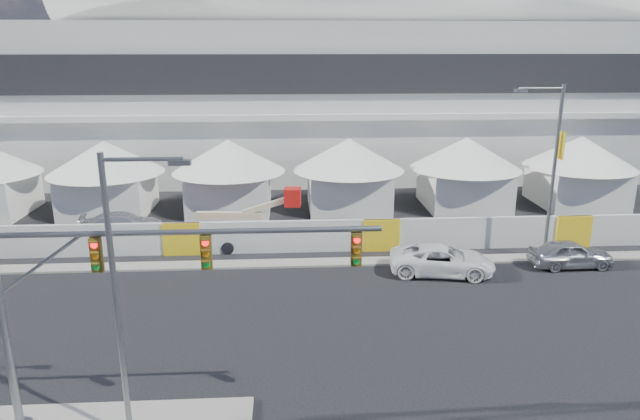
{
  "coord_description": "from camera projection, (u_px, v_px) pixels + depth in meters",
  "views": [
    {
      "loc": [
        0.3,
        -18.13,
        12.14
      ],
      "look_at": [
        2.0,
        10.0,
        3.95
      ],
      "focal_mm": 32.0,
      "sensor_mm": 36.0,
      "label": 1
    }
  ],
  "objects": [
    {
      "name": "ground",
      "position": [
        282.0,
        391.0,
        20.76
      ],
      "size": [
        160.0,
        160.0,
        0.0
      ],
      "primitive_type": "plane",
      "color": "black",
      "rests_on": "ground"
    },
    {
      "name": "far_curb",
      "position": [
        619.0,
        256.0,
        33.87
      ],
      "size": [
        80.0,
        1.2,
        0.12
      ],
      "primitive_type": "cube",
      "color": "gray",
      "rests_on": "ground"
    },
    {
      "name": "stadium",
      "position": [
        367.0,
        72.0,
        58.4
      ],
      "size": [
        80.0,
        24.8,
        21.98
      ],
      "color": "silver",
      "rests_on": "ground"
    },
    {
      "name": "tent_row",
      "position": [
        289.0,
        169.0,
        42.91
      ],
      "size": [
        53.4,
        8.4,
        5.4
      ],
      "color": "white",
      "rests_on": "ground"
    },
    {
      "name": "hoarding_fence",
      "position": [
        381.0,
        235.0,
        34.72
      ],
      "size": [
        70.0,
        0.25,
        2.0
      ],
      "primitive_type": "cube",
      "color": "silver",
      "rests_on": "ground"
    },
    {
      "name": "sedan_silver",
      "position": [
        571.0,
        254.0,
        32.19
      ],
      "size": [
        1.93,
        4.61,
        1.56
      ],
      "primitive_type": "imported",
      "rotation": [
        0.0,
        0.0,
        1.59
      ],
      "color": "#A8A8AD",
      "rests_on": "ground"
    },
    {
      "name": "pickup_curb",
      "position": [
        442.0,
        260.0,
        31.22
      ],
      "size": [
        3.54,
        6.05,
        1.58
      ],
      "primitive_type": "imported",
      "rotation": [
        0.0,
        0.0,
        1.4
      ],
      "color": "white",
      "rests_on": "ground"
    },
    {
      "name": "lot_car_c",
      "position": [
        123.0,
        224.0,
        37.56
      ],
      "size": [
        3.05,
        5.56,
        1.53
      ],
      "primitive_type": "imported",
      "rotation": [
        0.0,
        0.0,
        1.75
      ],
      "color": "silver",
      "rests_on": "ground"
    },
    {
      "name": "traffic_mast",
      "position": [
        85.0,
        309.0,
        17.16
      ],
      "size": [
        11.78,
        0.75,
        7.67
      ],
      "color": "gray",
      "rests_on": "median_island"
    },
    {
      "name": "streetlight_median",
      "position": [
        123.0,
        284.0,
        16.67
      ],
      "size": [
        2.53,
        0.25,
        9.16
      ],
      "color": "slate",
      "rests_on": "median_island"
    },
    {
      "name": "streetlight_curb",
      "position": [
        551.0,
        161.0,
        31.98
      ],
      "size": [
        2.99,
        0.67,
        10.09
      ],
      "color": "gray",
      "rests_on": "ground"
    },
    {
      "name": "boom_lift",
      "position": [
        222.0,
        232.0,
        35.12
      ],
      "size": [
        7.69,
        2.09,
        3.87
      ],
      "rotation": [
        0.0,
        0.0,
        -0.1
      ],
      "color": "red",
      "rests_on": "ground"
    }
  ]
}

